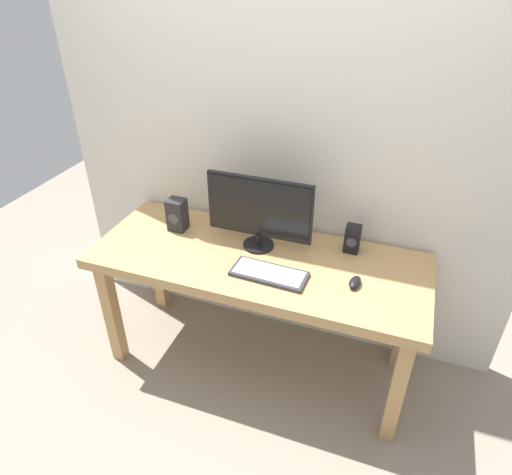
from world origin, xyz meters
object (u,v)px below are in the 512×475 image
at_px(desk, 258,271).
at_px(keyboard_primary, 269,274).
at_px(speaker_right, 352,239).
at_px(speaker_left, 177,215).
at_px(mouse, 355,282).
at_px(monitor, 259,211).

distance_m(desk, keyboard_primary, 0.20).
xyz_separation_m(desk, keyboard_primary, (0.11, -0.13, 0.10)).
bearing_deg(speaker_right, speaker_left, -173.27).
bearing_deg(speaker_right, keyboard_primary, -133.86).
relative_size(desk, keyboard_primary, 4.62).
bearing_deg(speaker_left, mouse, -9.70).
bearing_deg(monitor, mouse, -17.67).
distance_m(monitor, mouse, 0.61).
bearing_deg(speaker_left, monitor, -0.40).
bearing_deg(mouse, speaker_left, 177.33).
distance_m(monitor, keyboard_primary, 0.34).
relative_size(keyboard_primary, speaker_right, 2.57).
xyz_separation_m(desk, mouse, (0.52, -0.07, 0.11)).
xyz_separation_m(keyboard_primary, mouse, (0.41, 0.06, 0.01)).
height_order(monitor, keyboard_primary, monitor).
bearing_deg(desk, speaker_left, 167.96).
distance_m(monitor, speaker_left, 0.51).
relative_size(mouse, speaker_left, 0.54).
bearing_deg(keyboard_primary, speaker_left, 158.96).
bearing_deg(monitor, speaker_left, 179.60).
height_order(mouse, speaker_left, speaker_left).
height_order(desk, mouse, mouse).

